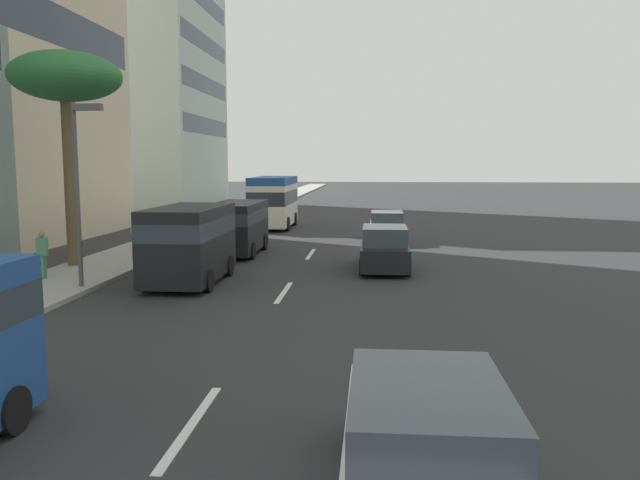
% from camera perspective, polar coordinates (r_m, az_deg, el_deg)
% --- Properties ---
extents(ground_plane, '(198.00, 198.00, 0.00)m').
position_cam_1_polar(ground_plane, '(35.55, 0.41, 0.52)').
color(ground_plane, '#2D2D30').
extents(sidewalk_right, '(162.00, 3.15, 0.15)m').
position_cam_1_polar(sidewalk_right, '(36.91, -11.38, 0.74)').
color(sidewalk_right, '#9E9B93').
rests_on(sidewalk_right, ground_plane).
extents(lane_stripe_near, '(3.20, 0.16, 0.01)m').
position_cam_1_polar(lane_stripe_near, '(10.27, -11.56, -16.06)').
color(lane_stripe_near, silver).
rests_on(lane_stripe_near, ground_plane).
extents(lane_stripe_mid, '(3.20, 0.16, 0.01)m').
position_cam_1_polar(lane_stripe_mid, '(19.69, -3.28, -4.74)').
color(lane_stripe_mid, silver).
rests_on(lane_stripe_mid, ground_plane).
extents(lane_stripe_far, '(3.20, 0.16, 0.01)m').
position_cam_1_polar(lane_stripe_far, '(27.83, -0.85, -1.28)').
color(lane_stripe_far, silver).
rests_on(lane_stripe_far, ground_plane).
extents(minibus_lead, '(6.04, 2.39, 3.15)m').
position_cam_1_polar(minibus_lead, '(39.06, -4.22, 3.62)').
color(minibus_lead, silver).
rests_on(minibus_lead, ground_plane).
extents(car_second, '(4.28, 1.83, 1.66)m').
position_cam_1_polar(car_second, '(23.77, 5.86, -0.84)').
color(car_second, black).
rests_on(car_second, ground_plane).
extents(car_third, '(4.69, 1.93, 1.59)m').
position_cam_1_polar(car_third, '(7.63, 9.56, -18.28)').
color(car_third, white).
rests_on(car_third, ground_plane).
extents(van_fourth, '(4.92, 2.06, 2.29)m').
position_cam_1_polar(van_fourth, '(27.94, -7.48, 1.40)').
color(van_fourth, black).
rests_on(van_fourth, ground_plane).
extents(car_fifth, '(4.32, 1.79, 1.56)m').
position_cam_1_polar(car_fifth, '(32.31, 6.05, 1.15)').
color(car_fifth, beige).
rests_on(car_fifth, ground_plane).
extents(van_seventh, '(4.77, 2.19, 2.56)m').
position_cam_1_polar(van_seventh, '(21.39, -11.72, 0.02)').
color(van_seventh, black).
rests_on(van_seventh, ground_plane).
extents(pedestrian_near_lamp, '(0.36, 0.28, 1.58)m').
position_cam_1_polar(pedestrian_near_lamp, '(29.20, -16.45, 0.81)').
color(pedestrian_near_lamp, '#4C8C66').
rests_on(pedestrian_near_lamp, sidewalk_right).
extents(pedestrian_mid_block, '(0.30, 0.35, 1.60)m').
position_cam_1_polar(pedestrian_mid_block, '(22.99, -23.79, -1.06)').
color(pedestrian_mid_block, '#4C8C66').
rests_on(pedestrian_mid_block, sidewalk_right).
extents(pedestrian_by_tree, '(0.36, 0.29, 1.81)m').
position_cam_1_polar(pedestrian_by_tree, '(26.41, -16.21, 0.53)').
color(pedestrian_by_tree, red).
rests_on(pedestrian_by_tree, sidewalk_right).
extents(palm_tree, '(4.04, 4.04, 7.92)m').
position_cam_1_polar(palm_tree, '(25.65, -21.98, 13.15)').
color(palm_tree, brown).
rests_on(palm_tree, sidewalk_right).
extents(street_lamp, '(0.24, 0.97, 5.69)m').
position_cam_1_polar(street_lamp, '(20.85, -20.86, 5.82)').
color(street_lamp, '#4C4C51').
rests_on(street_lamp, sidewalk_right).
extents(office_tower_far, '(15.86, 12.63, 30.35)m').
position_cam_1_polar(office_tower_far, '(61.57, -16.28, 17.17)').
color(office_tower_far, '#B2C6BC').
rests_on(office_tower_far, ground_plane).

